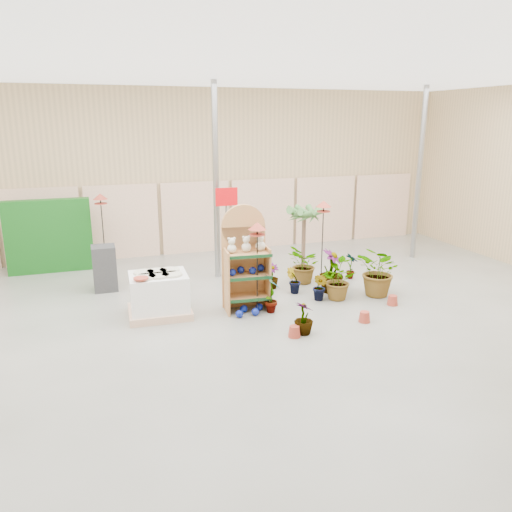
{
  "coord_description": "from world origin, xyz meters",
  "views": [
    {
      "loc": [
        -2.77,
        -7.67,
        3.64
      ],
      "look_at": [
        0.3,
        1.5,
        1.0
      ],
      "focal_mm": 35.0,
      "sensor_mm": 36.0,
      "label": 1
    }
  ],
  "objects_px": {
    "display_shelf": "(245,262)",
    "potted_plant_2": "(336,279)",
    "bird_table_front": "(257,229)",
    "pallet_stack": "(159,295)"
  },
  "relations": [
    {
      "from": "potted_plant_2",
      "to": "display_shelf",
      "type": "bearing_deg",
      "value": 176.58
    },
    {
      "from": "bird_table_front",
      "to": "potted_plant_2",
      "type": "bearing_deg",
      "value": 5.22
    },
    {
      "from": "display_shelf",
      "to": "potted_plant_2",
      "type": "xyz_separation_m",
      "value": [
        1.96,
        -0.12,
        -0.53
      ]
    },
    {
      "from": "display_shelf",
      "to": "pallet_stack",
      "type": "xyz_separation_m",
      "value": [
        -1.69,
        0.12,
        -0.53
      ]
    },
    {
      "from": "display_shelf",
      "to": "potted_plant_2",
      "type": "distance_m",
      "value": 2.03
    },
    {
      "from": "display_shelf",
      "to": "potted_plant_2",
      "type": "height_order",
      "value": "display_shelf"
    },
    {
      "from": "bird_table_front",
      "to": "potted_plant_2",
      "type": "distance_m",
      "value": 2.18
    },
    {
      "from": "bird_table_front",
      "to": "potted_plant_2",
      "type": "xyz_separation_m",
      "value": [
        1.8,
        0.16,
        -1.23
      ]
    },
    {
      "from": "pallet_stack",
      "to": "potted_plant_2",
      "type": "bearing_deg",
      "value": -1.47
    },
    {
      "from": "pallet_stack",
      "to": "potted_plant_2",
      "type": "xyz_separation_m",
      "value": [
        3.64,
        -0.23,
        0.0
      ]
    }
  ]
}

